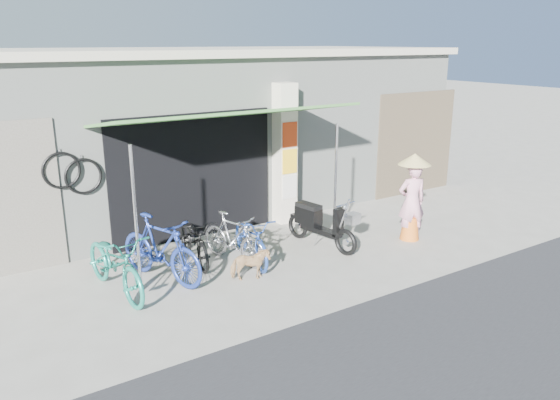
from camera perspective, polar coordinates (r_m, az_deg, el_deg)
ground at (r=9.74m, az=4.24°, el=-6.86°), size 80.00×80.00×0.00m
bicycle_shop at (r=13.50m, az=-8.92°, el=7.62°), size 12.30×5.30×3.66m
shop_pillar at (r=11.68m, az=0.43°, el=4.81°), size 0.42×0.44×3.00m
awning at (r=9.93m, az=-5.45°, el=8.65°), size 4.60×1.88×2.72m
neighbour_right at (r=14.49m, az=13.98°, el=5.78°), size 2.60×0.06×2.60m
bike_teal at (r=8.88m, az=-16.83°, el=-6.31°), size 0.90×2.03×1.03m
bike_blue at (r=9.15m, az=-12.36°, el=-5.00°), size 1.14×1.92×1.12m
bike_black at (r=9.85m, az=-8.91°, el=-4.09°), size 0.80×1.69×0.85m
bike_silver at (r=9.75m, az=-4.92°, el=-3.96°), size 0.83×1.58×0.91m
bike_navy at (r=9.77m, az=-3.01°, el=-4.01°), size 0.89×1.75×0.88m
street_dog at (r=9.08m, az=-3.15°, el=-6.75°), size 0.71×0.49×0.54m
moped at (r=10.50m, az=4.13°, el=-2.46°), size 0.58×1.75×1.00m
nun at (r=11.02m, az=13.63°, el=0.25°), size 0.66×0.64×1.75m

